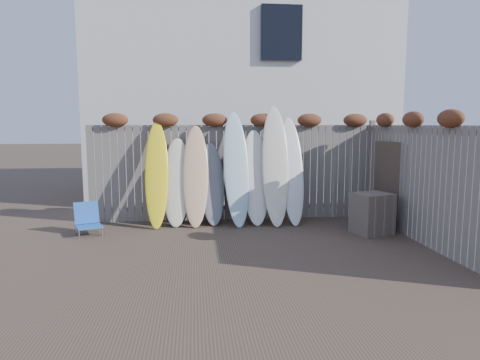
{
  "coord_description": "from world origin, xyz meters",
  "views": [
    {
      "loc": [
        -0.83,
        -6.53,
        2.02
      ],
      "look_at": [
        0.0,
        1.2,
        1.0
      ],
      "focal_mm": 32.0,
      "sensor_mm": 36.0,
      "label": 1
    }
  ],
  "objects": [
    {
      "name": "beach_chair",
      "position": [
        -2.8,
        1.45,
        0.27
      ],
      "size": [
        0.59,
        0.6,
        0.58
      ],
      "color": "#235FB2",
      "rests_on": "ground"
    },
    {
      "name": "ground",
      "position": [
        0.0,
        0.0,
        0.0
      ],
      "size": [
        80.0,
        80.0,
        0.0
      ],
      "primitive_type": "plane",
      "color": "#493A2D"
    },
    {
      "name": "house",
      "position": [
        0.5,
        6.5,
        3.2
      ],
      "size": [
        8.5,
        5.5,
        6.33
      ],
      "color": "silver",
      "rests_on": "ground"
    },
    {
      "name": "surfboard_1",
      "position": [
        -1.19,
        2.02,
        0.87
      ],
      "size": [
        0.6,
        0.67,
        1.75
      ],
      "primitive_type": "ellipsoid",
      "rotation": [
        -0.31,
        0.0,
        -0.08
      ],
      "color": "#EEE8C7",
      "rests_on": "ground"
    },
    {
      "name": "surfboard_7",
      "position": [
        1.14,
        1.94,
        1.08
      ],
      "size": [
        0.5,
        0.78,
        2.16
      ],
      "primitive_type": "ellipsoid",
      "rotation": [
        -0.31,
        0.0,
        0.04
      ],
      "color": "white",
      "rests_on": "ground"
    },
    {
      "name": "surfboard_4",
      "position": [
        0.0,
        1.94,
        1.14
      ],
      "size": [
        0.57,
        0.84,
        2.27
      ],
      "primitive_type": "ellipsoid",
      "rotation": [
        -0.31,
        0.0,
        0.08
      ],
      "color": "silver",
      "rests_on": "ground"
    },
    {
      "name": "surfboard_5",
      "position": [
        0.4,
        2.0,
        0.95
      ],
      "size": [
        0.55,
        0.68,
        1.9
      ],
      "primitive_type": "ellipsoid",
      "rotation": [
        -0.31,
        0.0,
        0.01
      ],
      "color": "white",
      "rests_on": "ground"
    },
    {
      "name": "surfboard_2",
      "position": [
        -0.81,
        1.97,
        1.0
      ],
      "size": [
        0.54,
        0.73,
        2.0
      ],
      "primitive_type": "ellipsoid",
      "rotation": [
        -0.31,
        0.0,
        -0.05
      ],
      "color": "#E3BF89",
      "rests_on": "ground"
    },
    {
      "name": "back_fence",
      "position": [
        0.06,
        2.39,
        1.18
      ],
      "size": [
        6.05,
        0.28,
        2.24
      ],
      "color": "slate",
      "rests_on": "ground"
    },
    {
      "name": "surfboard_3",
      "position": [
        -0.48,
        2.03,
        0.82
      ],
      "size": [
        0.55,
        0.64,
        1.64
      ],
      "primitive_type": "ellipsoid",
      "rotation": [
        -0.31,
        0.0,
        0.1
      ],
      "color": "slate",
      "rests_on": "ground"
    },
    {
      "name": "surfboard_0",
      "position": [
        -1.57,
        1.96,
        1.04
      ],
      "size": [
        0.46,
        0.74,
        2.08
      ],
      "primitive_type": "ellipsoid",
      "rotation": [
        -0.31,
        0.0,
        -0.0
      ],
      "color": "yellow",
      "rests_on": "ground"
    },
    {
      "name": "lattice_panel",
      "position": [
        2.96,
        1.26,
        0.84
      ],
      "size": [
        0.28,
        1.11,
        1.68
      ],
      "primitive_type": "cube",
      "rotation": [
        0.0,
        0.0,
        0.21
      ],
      "color": "#3B3023",
      "rests_on": "ground"
    },
    {
      "name": "right_fence",
      "position": [
        2.99,
        0.25,
        1.14
      ],
      "size": [
        0.28,
        4.4,
        2.24
      ],
      "color": "slate",
      "rests_on": "ground"
    },
    {
      "name": "wooden_crate",
      "position": [
        2.43,
        0.91,
        0.38
      ],
      "size": [
        0.78,
        0.71,
        0.76
      ],
      "primitive_type": "cube",
      "rotation": [
        0.0,
        0.0,
        0.31
      ],
      "color": "brown",
      "rests_on": "ground"
    },
    {
      "name": "surfboard_6",
      "position": [
        0.79,
        1.92,
        1.2
      ],
      "size": [
        0.58,
        0.87,
        2.39
      ],
      "primitive_type": "ellipsoid",
      "rotation": [
        -0.31,
        0.0,
        -0.06
      ],
      "color": "silver",
      "rests_on": "ground"
    }
  ]
}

